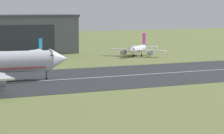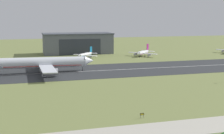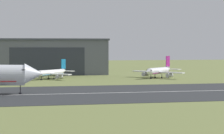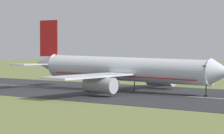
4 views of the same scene
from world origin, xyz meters
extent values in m
cube|color=#2B2D30|center=(0.00, 117.40, 0.03)|extent=(412.47, 46.58, 0.06)
cube|color=silver|center=(0.00, 117.40, 0.07)|extent=(371.23, 0.70, 0.01)
cube|color=slate|center=(-4.69, 204.19, 7.99)|extent=(55.96, 23.56, 15.99)
cube|color=#424751|center=(-4.69, 204.19, 16.44)|extent=(56.96, 24.56, 0.90)
cube|color=#2D333D|center=(-4.69, 192.36, 6.39)|extent=(33.58, 0.12, 12.79)
cone|color=silver|center=(-12.09, 119.85, 5.71)|extent=(5.52, 5.99, 5.93)
cube|color=black|center=(-14.98, 119.77, 6.88)|extent=(1.25, 4.99, 0.46)
cylinder|color=black|center=(-15.91, 119.74, 1.39)|extent=(0.24, 0.24, 2.79)
cylinder|color=black|center=(-15.91, 119.74, 0.22)|extent=(0.84, 0.84, 0.44)
cylinder|color=white|center=(40.29, 170.08, 3.05)|extent=(12.24, 11.36, 2.77)
cone|color=white|center=(34.17, 164.60, 3.05)|extent=(3.71, 3.73, 2.77)
cone|color=white|center=(46.72, 175.84, 3.55)|extent=(4.15, 4.08, 2.50)
cube|color=black|center=(35.19, 165.51, 3.61)|extent=(2.39, 2.49, 0.44)
cube|color=#991E7A|center=(40.29, 170.08, 2.29)|extent=(11.11, 10.33, 0.20)
cube|color=white|center=(35.59, 174.91, 2.57)|extent=(8.90, 9.55, 0.40)
cylinder|color=#A8A8B2|center=(35.81, 173.96, 1.46)|extent=(3.83, 3.69, 1.72)
cube|color=white|center=(44.57, 164.87, 2.57)|extent=(8.90, 9.55, 0.40)
cylinder|color=#A8A8B2|center=(43.65, 165.20, 1.46)|extent=(3.83, 3.69, 1.72)
cube|color=#991E7A|center=(46.35, 175.50, 6.80)|extent=(2.44, 2.22, 4.72)
cube|color=white|center=(44.31, 178.39, 3.47)|extent=(4.80, 4.92, 0.24)
cube|color=white|center=(48.99, 173.16, 3.47)|extent=(4.80, 4.92, 0.24)
cylinder|color=black|center=(35.99, 166.23, 0.83)|extent=(0.24, 0.24, 1.67)
cylinder|color=black|center=(35.99, 166.23, 0.22)|extent=(0.84, 0.84, 0.44)
cylinder|color=black|center=(39.34, 171.47, 0.83)|extent=(0.24, 0.24, 1.67)
cylinder|color=black|center=(39.34, 171.47, 0.22)|extent=(0.84, 0.84, 0.44)
cylinder|color=black|center=(41.56, 168.99, 0.83)|extent=(0.24, 0.24, 1.67)
cylinder|color=black|center=(41.56, 168.99, 0.22)|extent=(0.84, 0.84, 0.44)
cylinder|color=white|center=(-4.37, 172.44, 2.67)|extent=(11.35, 11.26, 2.40)
cone|color=white|center=(-9.97, 166.91, 2.67)|extent=(3.22, 3.23, 2.40)
cone|color=white|center=(1.48, 178.23, 3.11)|extent=(3.57, 3.56, 2.16)
cube|color=black|center=(-9.12, 167.74, 3.15)|extent=(2.22, 2.22, 0.44)
cube|color=#146B9E|center=(-4.37, 172.44, 2.01)|extent=(10.30, 10.22, 0.20)
cube|color=white|center=(-8.57, 176.30, 2.25)|extent=(7.91, 7.97, 0.40)
cylinder|color=#A8A8B2|center=(-8.38, 175.48, 1.26)|extent=(3.27, 3.25, 1.49)
cube|color=white|center=(-0.56, 168.20, 2.25)|extent=(7.91, 7.97, 0.40)
cylinder|color=#A8A8B2|center=(-1.38, 168.40, 1.26)|extent=(3.27, 3.25, 1.49)
cube|color=#146B9E|center=(1.18, 177.93, 5.91)|extent=(2.05, 2.04, 4.08)
cube|color=white|center=(-0.67, 180.37, 3.03)|extent=(4.21, 4.22, 0.24)
cube|color=white|center=(3.60, 176.05, 3.03)|extent=(4.21, 4.22, 0.24)
cylinder|color=black|center=(-8.35, 168.51, 0.74)|extent=(0.24, 0.24, 1.47)
cylinder|color=black|center=(-8.35, 168.51, 0.22)|extent=(0.84, 0.84, 0.44)
cylinder|color=black|center=(-5.22, 173.63, 0.74)|extent=(0.24, 0.24, 1.47)
cylinder|color=black|center=(-5.22, 173.63, 0.22)|extent=(0.84, 0.84, 0.44)
cylinder|color=black|center=(-3.19, 171.58, 0.74)|extent=(0.24, 0.24, 1.47)
cylinder|color=black|center=(-3.19, 171.58, 0.22)|extent=(0.84, 0.84, 0.44)
camera|label=1|loc=(-62.90, -21.42, 20.50)|focal=85.00mm
camera|label=2|loc=(-46.64, -53.51, 30.87)|focal=50.00mm
camera|label=3|loc=(-14.36, -5.66, 13.79)|focal=70.00mm
camera|label=4|loc=(39.15, 12.88, 11.05)|focal=85.00mm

